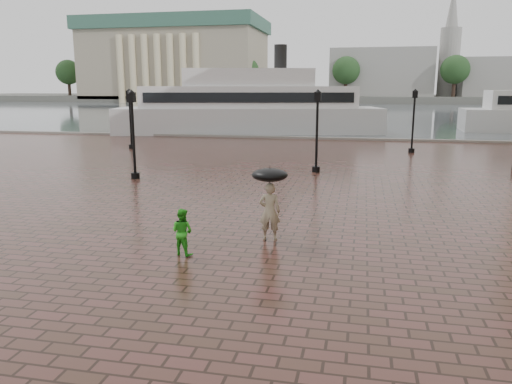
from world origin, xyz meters
The scene contains 11 objects.
ground centered at (0.00, 0.00, 0.00)m, with size 300.00×300.00×0.00m, color #3C251B.
harbour_water centered at (0.00, 92.00, 0.00)m, with size 240.00×240.00×0.00m, color #4E575F.
quay_edge centered at (0.00, 32.00, 0.00)m, with size 80.00×0.60×0.30m, color slate.
far_shore centered at (0.00, 160.00, 1.00)m, with size 300.00×60.00×2.00m, color #4C4C47.
museum centered at (-55.00, 144.61, 13.91)m, with size 57.00×32.50×26.00m.
far_trees centered at (0.00, 138.00, 9.42)m, with size 188.00×8.00×13.50m.
street_lamps centered at (-1.50, 17.50, 2.33)m, with size 21.44×14.44×4.40m.
adult_pedestrian centered at (2.77, 0.97, 0.90)m, with size 0.66×0.43×1.81m, color gray.
child_pedestrian centered at (0.62, -0.90, 0.67)m, with size 0.65×0.51×1.33m, color green.
ferry_near centered at (-6.10, 37.00, 2.66)m, with size 27.71×12.53×8.84m.
umbrella centered at (2.77, 0.97, 2.04)m, with size 1.10×1.10×1.17m.
Camera 1 is at (5.47, -13.65, 4.64)m, focal length 35.00 mm.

